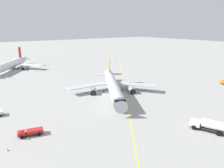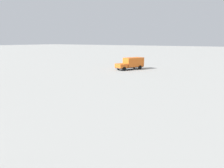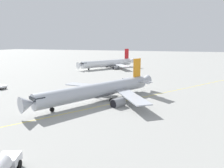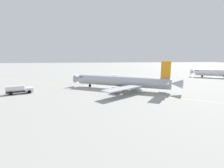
% 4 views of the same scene
% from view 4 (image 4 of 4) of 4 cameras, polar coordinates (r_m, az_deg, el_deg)
% --- Properties ---
extents(ground_plane, '(600.00, 600.00, 0.00)m').
position_cam_4_polar(ground_plane, '(62.27, 3.69, -1.55)').
color(ground_plane, '#9E9E99').
extents(airliner_main, '(38.34, 29.91, 11.29)m').
position_cam_4_polar(airliner_main, '(59.64, 3.92, 0.72)').
color(airliner_main, '#B2B7C1').
rests_on(airliner_main, ground_plane).
extents(fuel_tanker_truck, '(8.37, 5.03, 2.87)m').
position_cam_4_polar(fuel_tanker_truck, '(61.41, -30.97, -1.62)').
color(fuel_tanker_truck, '#232326').
rests_on(fuel_tanker_truck, ground_plane).
extents(ops_pickup_truck, '(3.07, 5.73, 1.41)m').
position_cam_4_polar(ops_pickup_truck, '(91.21, -9.15, 2.47)').
color(ops_pickup_truck, '#232326').
rests_on(ops_pickup_truck, ground_plane).
extents(pushback_tug_truck, '(3.37, 5.81, 1.30)m').
position_cam_4_polar(pushback_tug_truck, '(98.13, 0.73, 3.10)').
color(pushback_tug_truck, '#232326').
rests_on(pushback_tug_truck, ground_plane).
extents(taxiway_centreline, '(138.48, 100.80, 0.01)m').
position_cam_4_polar(taxiway_centreline, '(54.89, 5.02, -3.10)').
color(taxiway_centreline, yellow).
rests_on(taxiway_centreline, ground_plane).
extents(safety_cone_near, '(0.36, 0.36, 0.55)m').
position_cam_4_polar(safety_cone_near, '(92.38, -10.21, 2.19)').
color(safety_cone_near, orange).
rests_on(safety_cone_near, ground_plane).
extents(safety_cone_mid, '(0.36, 0.36, 0.55)m').
position_cam_4_polar(safety_cone_mid, '(96.85, -11.31, 2.50)').
color(safety_cone_mid, orange).
rests_on(safety_cone_mid, ground_plane).
extents(safety_cone_far, '(0.36, 0.36, 0.55)m').
position_cam_4_polar(safety_cone_far, '(99.13, -11.83, 2.65)').
color(safety_cone_far, orange).
rests_on(safety_cone_far, ground_plane).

